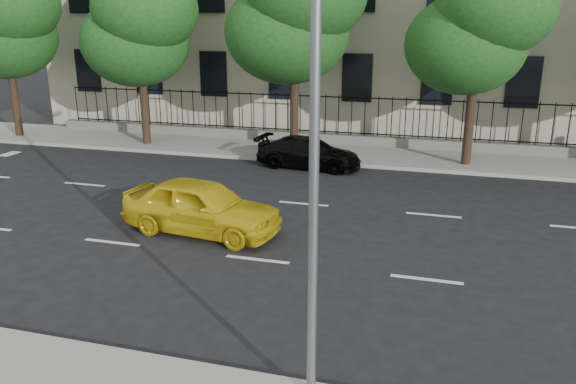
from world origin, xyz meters
name	(u,v)px	position (x,y,z in m)	size (l,w,h in m)	color
ground	(217,308)	(0.00, 0.00, 0.00)	(120.00, 120.00, 0.00)	black
far_sidewalk	(344,153)	(0.00, 14.00, 0.07)	(60.00, 4.00, 0.15)	gray
lane_markings	(283,228)	(0.00, 4.75, 0.01)	(49.60, 4.62, 0.01)	silver
iron_fence	(351,133)	(0.00, 15.70, 0.65)	(30.00, 0.50, 2.20)	slate
street_light	(325,52)	(2.50, -1.77, 5.15)	(0.25, 3.32, 8.05)	slate
tree_a	(5,7)	(-15.96, 13.36, 6.13)	(5.71, 5.31, 9.39)	#382619
tree_b	(140,13)	(-8.96, 13.36, 5.84)	(5.53, 5.12, 8.97)	#382619
tree_d	(481,12)	(5.04, 13.36, 5.84)	(5.34, 4.94, 8.84)	#382619
yellow_taxi	(201,206)	(-2.04, 3.83, 0.75)	(1.76, 4.37, 1.49)	yellow
black_sedan	(309,153)	(-0.94, 11.50, 0.60)	(1.68, 4.12, 1.20)	black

